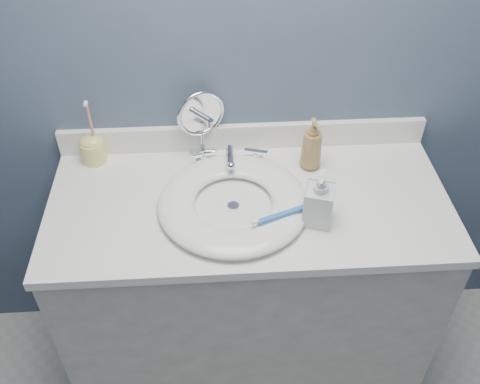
{
  "coord_description": "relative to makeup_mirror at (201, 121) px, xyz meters",
  "views": [
    {
      "loc": [
        -0.1,
        -0.21,
        1.98
      ],
      "look_at": [
        -0.03,
        0.94,
        0.94
      ],
      "focal_mm": 40.0,
      "sensor_mm": 36.0,
      "label": 1
    }
  ],
  "objects": [
    {
      "name": "makeup_mirror",
      "position": [
        0.0,
        0.0,
        0.0
      ],
      "size": [
        0.15,
        0.09,
        0.24
      ],
      "rotation": [
        0.0,
        0.0,
        0.37
      ],
      "color": "silver",
      "rests_on": "countertop"
    },
    {
      "name": "soap_bottle_clear",
      "position": [
        0.33,
        -0.34,
        -0.04
      ],
      "size": [
        0.1,
        0.1,
        0.18
      ],
      "primitive_type": "imported",
      "rotation": [
        0.0,
        0.0,
        -0.3
      ],
      "color": "silver",
      "rests_on": "countertop"
    },
    {
      "name": "faucet",
      "position": [
        0.09,
        -0.07,
        -0.1
      ],
      "size": [
        0.25,
        0.13,
        0.07
      ],
      "color": "silver",
      "rests_on": "countertop"
    },
    {
      "name": "basin",
      "position": [
        0.09,
        -0.27,
        -0.11
      ],
      "size": [
        0.45,
        0.45,
        0.04
      ],
      "primitive_type": null,
      "color": "white",
      "rests_on": "countertop"
    },
    {
      "name": "drain",
      "position": [
        0.09,
        -0.27,
        -0.13
      ],
      "size": [
        0.04,
        0.04,
        0.01
      ],
      "primitive_type": "cylinder",
      "color": "silver",
      "rests_on": "countertop"
    },
    {
      "name": "toothbrush_lying",
      "position": [
        0.21,
        -0.36,
        -0.09
      ],
      "size": [
        0.17,
        0.07,
        0.02
      ],
      "rotation": [
        0.0,
        0.0,
        0.36
      ],
      "color": "#3265B3",
      "rests_on": "basin"
    },
    {
      "name": "vanity_cabinet",
      "position": [
        0.14,
        -0.24,
        -0.58
      ],
      "size": [
        1.2,
        0.55,
        0.85
      ],
      "primitive_type": "cube",
      "color": "beige",
      "rests_on": "ground"
    },
    {
      "name": "toothbrush_holder",
      "position": [
        -0.36,
        -0.02,
        -0.08
      ],
      "size": [
        0.08,
        0.08,
        0.23
      ],
      "rotation": [
        0.0,
        0.0,
        0.2
      ],
      "color": "#E8D974",
      "rests_on": "countertop"
    },
    {
      "name": "backsplash",
      "position": [
        0.14,
        0.02,
        -0.08
      ],
      "size": [
        1.22,
        0.02,
        0.09
      ],
      "primitive_type": "cube",
      "color": "white",
      "rests_on": "countertop"
    },
    {
      "name": "countertop",
      "position": [
        0.14,
        -0.24,
        -0.14
      ],
      "size": [
        1.22,
        0.57,
        0.03
      ],
      "primitive_type": "cube",
      "color": "white",
      "rests_on": "vanity_cabinet"
    },
    {
      "name": "back_wall",
      "position": [
        0.14,
        0.03,
        0.19
      ],
      "size": [
        2.2,
        0.02,
        2.4
      ],
      "primitive_type": "cube",
      "color": "#445667",
      "rests_on": "ground"
    },
    {
      "name": "soap_bottle_amber",
      "position": [
        0.35,
        -0.09,
        -0.04
      ],
      "size": [
        0.08,
        0.08,
        0.18
      ],
      "primitive_type": "imported",
      "rotation": [
        0.0,
        0.0,
        0.11
      ],
      "color": "olive",
      "rests_on": "countertop"
    }
  ]
}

